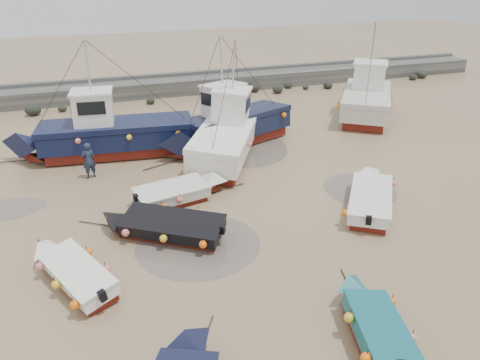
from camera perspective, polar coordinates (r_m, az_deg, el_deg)
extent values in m
plane|color=#927957|center=(19.11, 1.33, -5.84)|extent=(120.00, 120.00, 0.00)
cube|color=#60605B|center=(38.91, -10.11, 11.00)|extent=(60.00, 2.20, 1.20)
cube|color=#60605B|center=(39.91, -10.49, 12.39)|extent=(60.00, 0.60, 0.25)
ellipsoid|color=black|center=(37.29, -1.42, 10.28)|extent=(0.84, 0.86, 0.51)
ellipsoid|color=black|center=(39.54, 1.68, 11.21)|extent=(0.98, 1.07, 0.72)
ellipsoid|color=black|center=(41.29, 10.66, 11.29)|extent=(0.78, 0.90, 0.59)
ellipsoid|color=black|center=(46.43, 20.33, 11.66)|extent=(0.68, 0.72, 0.52)
ellipsoid|color=black|center=(43.59, 16.42, 11.35)|extent=(0.60, 0.70, 0.31)
ellipsoid|color=black|center=(37.06, -17.50, 9.12)|extent=(0.99, 0.80, 0.58)
ellipsoid|color=black|center=(40.60, 8.01, 11.12)|extent=(0.54, 0.46, 0.30)
ellipsoid|color=black|center=(39.73, 4.58, 11.02)|extent=(0.61, 0.47, 0.46)
ellipsoid|color=black|center=(47.46, 21.30, 11.88)|extent=(0.92, 0.97, 0.58)
ellipsoid|color=black|center=(36.93, -16.27, 9.01)|extent=(0.61, 0.53, 0.32)
ellipsoid|color=black|center=(40.81, 5.95, 11.37)|extent=(0.67, 0.55, 0.43)
ellipsoid|color=black|center=(36.13, -23.93, 7.79)|extent=(1.09, 0.88, 0.72)
ellipsoid|color=black|center=(36.33, -20.84, 8.14)|extent=(0.65, 0.60, 0.37)
ellipsoid|color=black|center=(39.11, 4.62, 10.93)|extent=(0.88, 0.64, 0.62)
ellipsoid|color=black|center=(36.57, -10.86, 9.43)|extent=(0.64, 0.62, 0.48)
ellipsoid|color=black|center=(39.47, 1.82, 10.96)|extent=(0.55, 0.45, 0.29)
cylinder|color=#5F564D|center=(18.11, -5.11, -7.85)|extent=(4.81, 4.81, 0.01)
cylinder|color=#5F564D|center=(22.92, 14.34, -1.12)|extent=(3.33, 3.33, 0.01)
cylinder|color=#5F564D|center=(27.49, -0.15, 4.17)|extent=(5.49, 5.49, 0.01)
cube|color=maroon|center=(16.72, -18.66, -11.79)|extent=(2.20, 3.25, 0.30)
cube|color=white|center=(16.51, -18.84, -10.74)|extent=(2.46, 3.53, 0.45)
pyramid|color=white|center=(17.88, -21.82, -6.57)|extent=(1.41, 1.15, 0.90)
cube|color=brown|center=(16.41, -18.92, -10.27)|extent=(2.02, 2.95, 0.10)
cube|color=white|center=(16.36, -18.96, -10.02)|extent=(2.54, 3.61, 0.07)
cube|color=black|center=(15.10, -16.03, -13.24)|extent=(0.27, 0.25, 0.35)
cylinder|color=black|center=(19.07, -22.38, -7.94)|extent=(0.85, 1.84, 0.04)
sphere|color=orange|center=(15.24, -19.23, -13.68)|extent=(0.30, 0.30, 0.30)
sphere|color=orange|center=(16.17, -15.52, -10.61)|extent=(0.30, 0.30, 0.30)
sphere|color=orange|center=(16.25, -21.24, -11.33)|extent=(0.30, 0.30, 0.30)
sphere|color=orange|center=(17.18, -17.64, -8.59)|extent=(0.30, 0.30, 0.30)
sphere|color=orange|center=(17.31, -22.98, -9.25)|extent=(0.30, 0.30, 0.30)
pyramid|color=black|center=(12.86, -5.47, -18.49)|extent=(1.66, 1.36, 0.90)
cylinder|color=black|center=(14.12, -4.31, -18.89)|extent=(1.02, 1.76, 0.04)
cube|color=maroon|center=(14.39, 16.18, -18.37)|extent=(1.72, 2.81, 0.30)
cube|color=#115A62|center=(14.14, 16.37, -17.25)|extent=(1.96, 3.05, 0.45)
pyramid|color=#115A62|center=(15.13, 14.36, -11.61)|extent=(1.43, 1.02, 0.90)
cube|color=brown|center=(14.04, 16.45, -16.75)|extent=(1.60, 2.55, 0.10)
cube|color=#115A62|center=(13.98, 16.50, -16.48)|extent=(2.02, 3.12, 0.07)
cylinder|color=black|center=(16.29, 13.15, -12.63)|extent=(0.55, 1.94, 0.04)
sphere|color=orange|center=(14.09, 19.99, -17.48)|extent=(0.30, 0.30, 0.30)
sphere|color=orange|center=(14.11, 12.88, -16.33)|extent=(0.30, 0.30, 0.30)
sphere|color=orange|center=(15.11, 17.79, -13.79)|extent=(0.30, 0.30, 0.30)
cube|color=maroon|center=(21.07, 15.55, -3.23)|extent=(3.41, 4.00, 0.30)
cube|color=white|center=(20.90, 15.67, -2.32)|extent=(3.78, 4.37, 0.45)
pyramid|color=white|center=(22.95, 16.05, 1.39)|extent=(1.75, 1.53, 0.90)
cube|color=brown|center=(20.83, 15.72, -1.92)|extent=(3.12, 3.64, 0.10)
cube|color=white|center=(20.79, 15.75, -1.70)|extent=(3.89, 4.49, 0.07)
cube|color=black|center=(18.88, 15.45, -4.81)|extent=(0.28, 0.27, 0.35)
cylinder|color=black|center=(24.22, 15.86, 0.23)|extent=(1.20, 1.65, 0.04)
sphere|color=orange|center=(19.38, 12.73, -3.90)|extent=(0.30, 0.30, 0.30)
sphere|color=orange|center=(22.40, 18.26, -0.48)|extent=(0.30, 0.30, 0.30)
cube|color=maroon|center=(18.64, -8.04, -6.43)|extent=(3.74, 3.11, 0.30)
cube|color=black|center=(18.45, -8.10, -5.44)|extent=(4.09, 3.45, 0.45)
pyramid|color=black|center=(19.18, -14.54, -3.25)|extent=(1.45, 1.67, 0.90)
cube|color=brown|center=(18.37, -8.14, -5.00)|extent=(3.40, 2.85, 0.10)
cube|color=black|center=(18.32, -8.15, -4.75)|extent=(4.19, 3.56, 0.07)
cube|color=black|center=(17.73, -2.03, -5.88)|extent=(0.27, 0.28, 0.35)
cylinder|color=black|center=(20.08, -16.60, -5.26)|extent=(1.68, 1.15, 0.04)
sphere|color=orange|center=(17.19, -4.46, -7.32)|extent=(0.30, 0.30, 0.30)
sphere|color=orange|center=(18.85, -4.91, -4.19)|extent=(0.30, 0.30, 0.30)
sphere|color=orange|center=(17.71, -9.23, -6.54)|extent=(0.30, 0.30, 0.30)
sphere|color=orange|center=(19.39, -9.24, -3.56)|extent=(0.30, 0.30, 0.30)
sphere|color=orange|center=(18.34, -13.68, -5.78)|extent=(0.30, 0.30, 0.30)
cube|color=maroon|center=(21.12, -8.30, -2.45)|extent=(3.14, 1.84, 0.30)
cube|color=silver|center=(20.95, -8.36, -1.54)|extent=(3.40, 2.09, 0.45)
pyramid|color=silver|center=(21.48, -3.72, 0.72)|extent=(1.01, 1.57, 0.90)
cube|color=brown|center=(20.87, -8.39, -1.14)|extent=(2.84, 1.70, 0.10)
cube|color=silver|center=(20.84, -8.40, -0.92)|extent=(3.48, 2.17, 0.07)
cube|color=black|center=(20.37, -12.65, -2.16)|extent=(0.22, 0.25, 0.35)
cylinder|color=black|center=(22.25, -1.73, -1.03)|extent=(1.96, 0.47, 0.04)
sphere|color=orange|center=(21.24, -12.40, -1.18)|extent=(0.30, 0.30, 0.30)
sphere|color=orange|center=(20.20, -7.42, -2.20)|extent=(0.30, 0.30, 0.30)
sphere|color=orange|center=(22.05, -6.27, 0.30)|extent=(0.30, 0.30, 0.30)
cube|color=maroon|center=(27.12, -14.50, 3.66)|extent=(7.76, 3.24, 0.55)
cube|color=black|center=(26.87, -14.67, 5.14)|extent=(8.35, 3.73, 0.95)
pyramid|color=black|center=(27.25, -24.53, 5.51)|extent=(1.73, 3.00, 1.40)
cube|color=brown|center=(26.71, -14.79, 6.18)|extent=(8.16, 3.59, 0.08)
cube|color=black|center=(26.66, -14.82, 6.47)|extent=(8.54, 3.81, 0.30)
cube|color=white|center=(26.46, -17.45, 8.21)|extent=(2.21, 2.21, 1.70)
cube|color=white|center=(26.23, -17.71, 10.11)|extent=(2.38, 2.38, 0.12)
cube|color=black|center=(26.50, -19.73, 8.49)|extent=(0.24, 1.70, 0.68)
cylinder|color=#B7B7B2|center=(25.93, -18.11, 13.00)|extent=(0.10, 0.10, 2.60)
cylinder|color=black|center=(28.08, -26.30, 1.98)|extent=(2.99, 0.38, 0.05)
sphere|color=#DE6E68|center=(25.34, -7.51, 5.41)|extent=(0.30, 0.30, 0.30)
sphere|color=#DE6E68|center=(28.21, -10.78, 7.23)|extent=(0.30, 0.30, 0.30)
sphere|color=#DE6E68|center=(25.27, -13.34, 4.88)|extent=(0.30, 0.30, 0.30)
sphere|color=#DE6E68|center=(28.26, -16.02, 6.73)|extent=(0.30, 0.30, 0.30)
sphere|color=#DE6E68|center=(25.46, -19.13, 4.30)|extent=(0.30, 0.30, 0.30)
sphere|color=#DE6E68|center=(28.55, -21.18, 6.18)|extent=(0.30, 0.30, 0.30)
cube|color=maroon|center=(25.63, -1.89, 3.21)|extent=(5.28, 7.22, 0.55)
cube|color=white|center=(25.36, -1.91, 4.78)|extent=(5.87, 7.86, 0.95)
pyramid|color=white|center=(29.18, -0.25, 8.98)|extent=(2.95, 2.48, 1.40)
cube|color=brown|center=(25.18, -1.93, 5.88)|extent=(5.70, 7.66, 0.08)
cube|color=white|center=(25.14, -1.93, 6.18)|extent=(6.00, 8.04, 0.30)
cube|color=white|center=(25.81, -1.51, 8.95)|extent=(2.54, 2.62, 1.70)
cube|color=white|center=(25.57, -1.54, 10.91)|extent=(2.75, 2.83, 0.12)
cube|color=black|center=(26.70, -1.10, 10.07)|extent=(1.37, 0.78, 0.68)
cylinder|color=#B7B7B2|center=(25.27, -1.57, 13.90)|extent=(0.10, 0.10, 2.60)
cylinder|color=black|center=(30.78, 0.12, 6.54)|extent=(1.48, 2.66, 0.05)
sphere|color=#DE6E68|center=(22.84, -6.88, 3.21)|extent=(0.30, 0.30, 0.30)
sphere|color=#DE6E68|center=(24.08, 0.91, 4.56)|extent=(0.30, 0.30, 0.30)
sphere|color=#DE6E68|center=(26.46, -4.51, 6.40)|extent=(0.30, 0.30, 0.30)
sphere|color=#DE6E68|center=(27.82, 2.17, 7.41)|extent=(0.30, 0.30, 0.30)
cube|color=maroon|center=(27.89, -0.29, 5.08)|extent=(6.43, 4.14, 0.55)
cube|color=black|center=(27.65, -0.29, 6.54)|extent=(6.97, 4.63, 0.95)
pyramid|color=black|center=(25.24, -6.97, 6.19)|extent=(2.20, 2.73, 1.40)
cube|color=brown|center=(27.49, -0.30, 7.55)|extent=(6.80, 4.49, 0.08)
cube|color=black|center=(27.44, -0.30, 7.83)|extent=(7.13, 4.73, 0.30)
cube|color=white|center=(26.62, -1.79, 9.45)|extent=(2.47, 2.29, 1.70)
cube|color=white|center=(26.39, -1.81, 11.35)|extent=(2.67, 2.47, 0.12)
cube|color=black|center=(25.95, -3.57, 9.58)|extent=(0.57, 1.33, 0.68)
cylinder|color=#B7B7B2|center=(26.10, -1.86, 14.25)|extent=(0.10, 0.10, 2.60)
cylinder|color=black|center=(25.29, -8.82, 2.00)|extent=(2.81, 1.16, 0.05)
sphere|color=#DE6E68|center=(28.34, 5.50, 7.64)|extent=(0.30, 0.30, 0.30)
sphere|color=#DE6E68|center=(29.29, -0.01, 8.34)|extent=(0.30, 0.30, 0.30)
sphere|color=#DE6E68|center=(26.60, 1.54, 6.58)|extent=(0.30, 0.30, 0.30)
sphere|color=#DE6E68|center=(27.74, -4.13, 7.31)|extent=(0.30, 0.30, 0.30)
sphere|color=#DE6E68|center=(25.02, -2.92, 5.34)|extent=(0.30, 0.30, 0.30)
cube|color=maroon|center=(33.80, 14.96, 7.83)|extent=(5.83, 6.82, 0.55)
cube|color=beige|center=(33.59, 15.10, 9.05)|extent=(6.47, 7.47, 0.95)
pyramid|color=beige|center=(37.38, 15.48, 11.70)|extent=(3.24, 2.87, 1.40)
cube|color=brown|center=(33.46, 15.20, 9.90)|extent=(6.28, 7.27, 0.08)
cube|color=beige|center=(33.43, 15.23, 10.13)|extent=(6.61, 7.64, 0.30)
cube|color=white|center=(34.15, 15.48, 12.08)|extent=(2.84, 2.83, 1.70)
cube|color=white|center=(33.97, 15.66, 13.57)|extent=(3.07, 3.05, 0.12)
cube|color=black|center=(35.09, 15.58, 12.83)|extent=(1.47, 1.05, 0.68)
cylinder|color=#B7B7B2|center=(33.74, 15.93, 15.83)|extent=(0.10, 0.10, 2.60)
cylinder|color=black|center=(38.88, 15.25, 9.63)|extent=(1.76, 2.49, 0.05)
sphere|color=#DE6E68|center=(30.86, 11.98, 8.67)|extent=(0.30, 0.30, 0.30)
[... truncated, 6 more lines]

